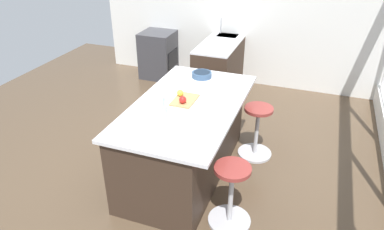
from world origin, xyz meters
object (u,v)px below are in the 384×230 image
at_px(oven_range, 158,55).
at_px(fruit_bowl, 202,74).
at_px(water_bottle, 164,115).
at_px(kitchen_island, 184,138).
at_px(stool_middle, 231,197).
at_px(cutting_board, 185,100).
at_px(apple_yellow, 180,93).
at_px(stool_by_window, 256,133).
at_px(apple_red, 183,100).

height_order(oven_range, fruit_bowl, fruit_bowl).
distance_m(water_bottle, fruit_bowl, 1.29).
distance_m(kitchen_island, stool_middle, 0.99).
bearing_deg(cutting_board, fruit_bowl, -176.80).
bearing_deg(cutting_board, apple_yellow, -127.57).
bearing_deg(oven_range, water_bottle, 26.27).
relative_size(stool_by_window, apple_yellow, 9.18).
xyz_separation_m(oven_range, cutting_board, (2.61, 1.56, 0.51)).
xyz_separation_m(stool_by_window, apple_red, (0.70, -0.73, 0.67)).
bearing_deg(stool_by_window, water_bottle, -32.05).
relative_size(stool_by_window, stool_middle, 1.00).
bearing_deg(stool_by_window, stool_middle, 0.00).
bearing_deg(stool_middle, apple_red, -128.69).
distance_m(stool_middle, apple_red, 1.16).
bearing_deg(apple_yellow, kitchen_island, 39.28).
height_order(kitchen_island, stool_middle, kitchen_island).
relative_size(kitchen_island, cutting_board, 5.66).
bearing_deg(cutting_board, stool_by_window, 128.66).
relative_size(apple_red, apple_yellow, 1.08).
xyz_separation_m(stool_by_window, stool_middle, (1.29, 0.00, 0.00)).
bearing_deg(cutting_board, apple_red, 9.15).
bearing_deg(fruit_bowl, water_bottle, 2.32).
height_order(oven_range, apple_yellow, apple_yellow).
xyz_separation_m(water_bottle, fruit_bowl, (-1.29, -0.05, -0.08)).
xyz_separation_m(cutting_board, water_bottle, (0.58, 0.01, 0.11)).
distance_m(stool_by_window, apple_yellow, 1.20).
bearing_deg(oven_range, fruit_bowl, 38.67).
bearing_deg(apple_red, fruit_bowl, -176.06).
distance_m(cutting_board, apple_yellow, 0.11).
height_order(stool_by_window, fruit_bowl, fruit_bowl).
relative_size(stool_middle, water_bottle, 2.22).
xyz_separation_m(stool_middle, apple_yellow, (-0.75, -0.83, 0.67)).
relative_size(kitchen_island, water_bottle, 6.52).
xyz_separation_m(kitchen_island, fruit_bowl, (-0.75, -0.05, 0.51)).
bearing_deg(apple_red, water_bottle, -0.41).
bearing_deg(stool_by_window, cutting_board, -51.34).
distance_m(apple_yellow, fruit_bowl, 0.65).
xyz_separation_m(oven_range, fruit_bowl, (1.90, 1.52, 0.54)).
bearing_deg(oven_range, kitchen_island, 30.57).
distance_m(stool_by_window, fruit_bowl, 1.03).
relative_size(apple_red, water_bottle, 0.26).
distance_m(apple_yellow, water_bottle, 0.65).
bearing_deg(water_bottle, apple_yellow, -171.83).
distance_m(oven_range, cutting_board, 3.08).
bearing_deg(cutting_board, kitchen_island, 8.12).
relative_size(stool_middle, fruit_bowl, 2.70).
distance_m(kitchen_island, fruit_bowl, 0.91).
height_order(oven_range, water_bottle, water_bottle).
distance_m(stool_middle, water_bottle, 1.05).
xyz_separation_m(stool_middle, apple_red, (-0.59, -0.73, 0.67)).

